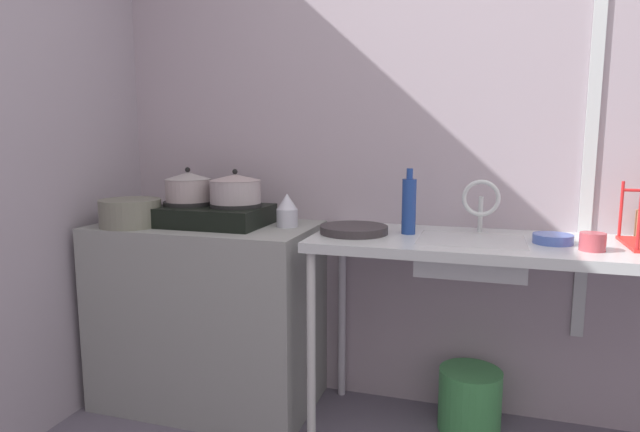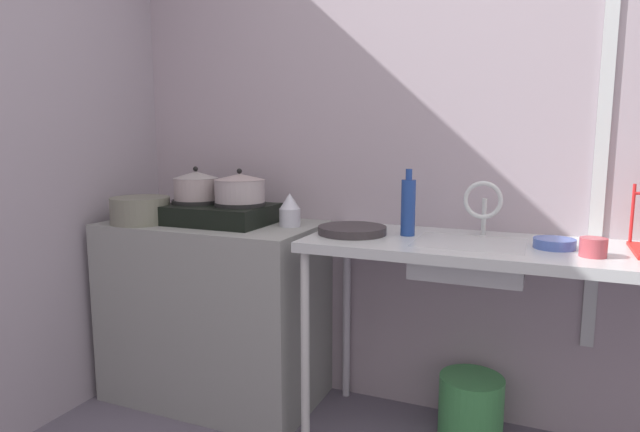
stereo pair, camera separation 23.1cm
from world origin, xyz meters
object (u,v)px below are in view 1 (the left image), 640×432
(pot_on_left_burner, at_px, (188,187))
(pot_on_right_burner, at_px, (235,189))
(pot_beside_stove, at_px, (131,213))
(faucet, at_px, (481,200))
(bucket_on_floor, at_px, (470,400))
(cup_by_rack, at_px, (593,242))
(percolator, at_px, (287,211))
(stove, at_px, (212,214))
(bottle_by_sink, at_px, (409,205))
(small_bowl_on_drainboard, at_px, (553,239))
(frying_pan, at_px, (354,230))
(sink_basin, at_px, (471,255))

(pot_on_left_burner, relative_size, pot_on_right_burner, 0.91)
(pot_beside_stove, bearing_deg, faucet, 9.75)
(pot_beside_stove, relative_size, faucet, 1.19)
(pot_on_right_burner, distance_m, bucket_on_floor, 1.39)
(pot_on_right_burner, xyz_separation_m, bucket_on_floor, (1.06, 0.10, -0.91))
(pot_on_right_burner, bearing_deg, cup_by_rack, -4.00)
(pot_on_left_burner, xyz_separation_m, percolator, (0.47, 0.05, -0.10))
(bucket_on_floor, bearing_deg, pot_on_left_burner, -175.75)
(pot_on_left_burner, xyz_separation_m, bucket_on_floor, (1.30, 0.10, -0.91))
(stove, height_order, faucet, faucet)
(pot_beside_stove, relative_size, bottle_by_sink, 1.00)
(stove, height_order, small_bowl_on_drainboard, stove)
(pot_on_right_burner, distance_m, bottle_by_sink, 0.78)
(bucket_on_floor, bearing_deg, cup_by_rack, -26.37)
(percolator, height_order, bottle_by_sink, bottle_by_sink)
(percolator, bearing_deg, bucket_on_floor, 2.90)
(faucet, relative_size, bucket_on_floor, 0.85)
(pot_beside_stove, xyz_separation_m, percolator, (0.69, 0.20, 0.01))
(stove, height_order, pot_on_left_burner, pot_on_left_burner)
(faucet, distance_m, bucket_on_floor, 0.88)
(stove, bearing_deg, bottle_by_sink, 2.51)
(pot_on_right_burner, xyz_separation_m, bottle_by_sink, (0.78, 0.04, -0.05))
(bottle_by_sink, bearing_deg, small_bowl_on_drainboard, -4.26)
(pot_beside_stove, xyz_separation_m, faucet, (1.53, 0.26, 0.08))
(bucket_on_floor, bearing_deg, pot_beside_stove, -171.03)
(cup_by_rack, bearing_deg, frying_pan, 174.87)
(frying_pan, distance_m, cup_by_rack, 0.90)
(stove, relative_size, pot_beside_stove, 1.84)
(pot_on_right_burner, xyz_separation_m, percolator, (0.23, 0.05, -0.10))
(percolator, distance_m, bucket_on_floor, 1.16)
(pot_beside_stove, relative_size, cup_by_rack, 3.09)
(pot_on_right_burner, height_order, bucket_on_floor, pot_on_right_burner)
(bottle_by_sink, bearing_deg, pot_on_right_burner, -177.10)
(faucet, bearing_deg, sink_basin, -102.52)
(small_bowl_on_drainboard, xyz_separation_m, bucket_on_floor, (-0.28, 0.10, -0.75))
(pot_beside_stove, xyz_separation_m, bottle_by_sink, (1.24, 0.18, 0.06))
(frying_pan, distance_m, bucket_on_floor, 0.91)
(cup_by_rack, relative_size, small_bowl_on_drainboard, 0.60)
(pot_on_right_burner, bearing_deg, percolator, 13.41)
(faucet, bearing_deg, stove, -174.26)
(pot_on_left_burner, relative_size, sink_basin, 0.51)
(cup_by_rack, bearing_deg, faucet, 150.44)
(pot_on_left_burner, relative_size, percolator, 1.40)
(pot_on_right_burner, relative_size, percolator, 1.54)
(percolator, relative_size, frying_pan, 0.53)
(frying_pan, distance_m, small_bowl_on_drainboard, 0.78)
(sink_basin, height_order, bucket_on_floor, sink_basin)
(stove, relative_size, small_bowl_on_drainboard, 3.40)
(faucet, bearing_deg, bucket_on_floor, -113.09)
(percolator, relative_size, bucket_on_floor, 0.56)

